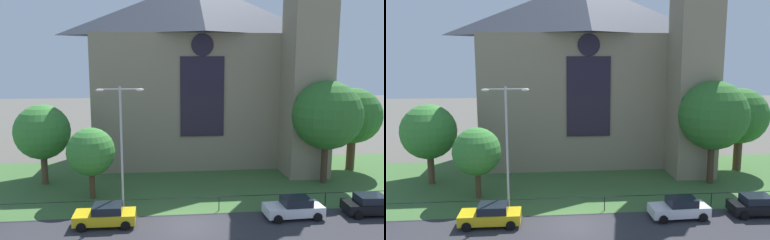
{
  "view_description": "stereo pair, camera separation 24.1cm",
  "coord_description": "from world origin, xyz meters",
  "views": [
    {
      "loc": [
        -2.3,
        -25.15,
        11.48
      ],
      "look_at": [
        1.01,
        8.0,
        6.16
      ],
      "focal_mm": 36.07,
      "sensor_mm": 36.0,
      "label": 1
    },
    {
      "loc": [
        -2.06,
        -25.17,
        11.48
      ],
      "look_at": [
        1.01,
        8.0,
        6.16
      ],
      "focal_mm": 36.07,
      "sensor_mm": 36.0,
      "label": 2
    }
  ],
  "objects": [
    {
      "name": "streetlamp_near",
      "position": [
        -4.67,
        2.4,
        5.95
      ],
      "size": [
        3.37,
        0.26,
        9.54
      ],
      "color": "#B2B2B7",
      "rests_on": "ground"
    },
    {
      "name": "parked_car_yellow",
      "position": [
        -5.74,
        0.64,
        0.74
      ],
      "size": [
        4.22,
        2.05,
        1.51
      ],
      "rotation": [
        0.0,
        0.0,
        3.13
      ],
      "color": "gold",
      "rests_on": "ground"
    },
    {
      "name": "grass_verge",
      "position": [
        0.0,
        8.0,
        0.0
      ],
      "size": [
        120.0,
        20.0,
        0.01
      ],
      "primitive_type": "cube",
      "color": "#3D6633",
      "rests_on": "ground"
    },
    {
      "name": "tree_right_near",
      "position": [
        13.39,
        8.17,
        6.37
      ],
      "size": [
        6.29,
        6.29,
        9.54
      ],
      "color": "#423021",
      "rests_on": "ground"
    },
    {
      "name": "church_building",
      "position": [
        3.31,
        18.4,
        10.27
      ],
      "size": [
        23.2,
        16.2,
        26.0
      ],
      "color": "gray",
      "rests_on": "ground"
    },
    {
      "name": "tree_left_far",
      "position": [
        -12.43,
        10.41,
        4.88
      ],
      "size": [
        5.01,
        5.01,
        7.41
      ],
      "color": "brown",
      "rests_on": "ground"
    },
    {
      "name": "road_asphalt",
      "position": [
        0.0,
        -2.0,
        0.0
      ],
      "size": [
        120.0,
        8.0,
        0.01
      ],
      "primitive_type": "cube",
      "color": "#2D2D33",
      "rests_on": "ground"
    },
    {
      "name": "tree_left_near",
      "position": [
        -7.49,
        6.22,
        3.93
      ],
      "size": [
        3.94,
        3.94,
        5.93
      ],
      "color": "#4C3823",
      "rests_on": "ground"
    },
    {
      "name": "ground",
      "position": [
        0.0,
        10.0,
        0.0
      ],
      "size": [
        160.0,
        160.0,
        0.0
      ],
      "primitive_type": "plane",
      "color": "#56544C"
    },
    {
      "name": "parked_car_black",
      "position": [
        13.74,
        0.66,
        0.74
      ],
      "size": [
        4.28,
        2.18,
        1.51
      ],
      "rotation": [
        0.0,
        0.0,
        -0.04
      ],
      "color": "black",
      "rests_on": "ground"
    },
    {
      "name": "parked_car_white",
      "position": [
        7.75,
        0.68,
        0.74
      ],
      "size": [
        4.27,
        2.15,
        1.51
      ],
      "rotation": [
        0.0,
        0.0,
        3.18
      ],
      "color": "silver",
      "rests_on": "ground"
    },
    {
      "name": "tree_right_far",
      "position": [
        18.11,
        12.22,
        5.63
      ],
      "size": [
        5.68,
        5.68,
        8.52
      ],
      "color": "#4C3823",
      "rests_on": "ground"
    },
    {
      "name": "iron_railing",
      "position": [
        2.54,
        2.5,
        0.98
      ],
      "size": [
        33.84,
        0.07,
        1.13
      ],
      "color": "black",
      "rests_on": "ground"
    }
  ]
}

